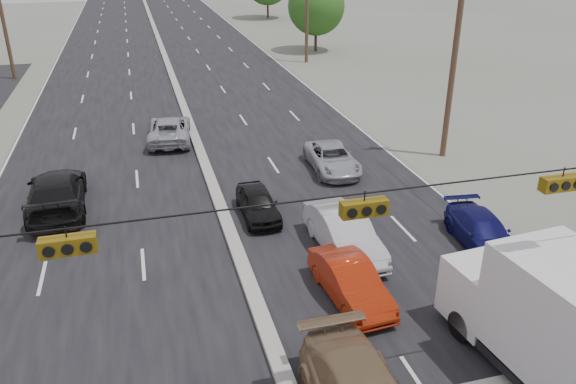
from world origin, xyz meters
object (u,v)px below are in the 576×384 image
at_px(red_sedan, 350,282).
at_px(box_truck, 567,330).
at_px(queue_car_b, 344,234).
at_px(oncoming_near, 57,193).
at_px(queue_car_d, 483,232).
at_px(tree_right_mid, 316,6).
at_px(utility_pole_right_b, 454,60).
at_px(queue_car_a, 258,204).
at_px(queue_car_c, 332,159).
at_px(utility_pole_left_c, 2,14).
at_px(oncoming_far, 169,130).
at_px(utility_pole_right_c, 307,4).

bearing_deg(red_sedan, box_truck, -58.48).
relative_size(queue_car_b, oncoming_near, 0.83).
bearing_deg(queue_car_d, tree_right_mid, 88.05).
distance_m(utility_pole_right_b, box_truck, 17.32).
distance_m(queue_car_a, queue_car_c, 6.15).
xyz_separation_m(box_truck, queue_car_d, (2.30, 6.94, -1.25)).
distance_m(queue_car_b, queue_car_c, 7.95).
relative_size(utility_pole_left_c, oncoming_far, 2.01).
relative_size(utility_pole_right_b, utility_pole_right_c, 1.00).
distance_m(utility_pole_right_c, queue_car_c, 26.61).
bearing_deg(queue_car_a, utility_pole_left_c, 114.92).
xyz_separation_m(queue_car_a, queue_car_b, (2.45, -3.63, 0.16)).
bearing_deg(queue_car_a, oncoming_far, 104.44).
relative_size(box_truck, queue_car_c, 1.63).
height_order(utility_pole_right_b, oncoming_near, utility_pole_right_b).
bearing_deg(box_truck, queue_car_b, 104.71).
bearing_deg(tree_right_mid, queue_car_a, -111.55).
bearing_deg(box_truck, queue_car_a, 109.53).
xyz_separation_m(utility_pole_left_c, box_truck, (19.21, -41.00, -3.25)).
height_order(utility_pole_right_b, queue_car_b, utility_pole_right_b).
height_order(red_sedan, queue_car_a, red_sedan).
bearing_deg(box_truck, utility_pole_right_c, 76.83).
height_order(utility_pole_right_c, oncoming_near, utility_pole_right_c).
relative_size(utility_pole_right_c, box_truck, 1.36).
xyz_separation_m(queue_car_d, oncoming_near, (-15.72, 7.47, 0.21)).
relative_size(utility_pole_right_c, red_sedan, 2.49).
xyz_separation_m(utility_pole_right_c, queue_car_a, (-11.10, -29.43, -4.50)).
xyz_separation_m(queue_car_c, oncoming_near, (-12.77, -1.16, 0.20)).
bearing_deg(utility_pole_right_b, queue_car_d, -111.04).
height_order(queue_car_b, oncoming_near, oncoming_near).
xyz_separation_m(utility_pole_left_c, queue_car_a, (13.90, -29.43, -4.50)).
bearing_deg(utility_pole_right_b, queue_car_a, -158.24).
distance_m(box_truck, oncoming_near, 19.71).
xyz_separation_m(utility_pole_right_c, queue_car_c, (-6.43, -25.43, -4.48)).
bearing_deg(queue_car_c, queue_car_b, -103.50).
relative_size(utility_pole_right_c, queue_car_d, 2.37).
bearing_deg(queue_car_c, oncoming_near, -172.06).
height_order(box_truck, queue_car_b, box_truck).
relative_size(queue_car_a, queue_car_b, 0.76).
height_order(queue_car_b, oncoming_far, queue_car_b).
relative_size(utility_pole_left_c, tree_right_mid, 1.40).
distance_m(tree_right_mid, queue_car_c, 31.93).
distance_m(utility_pole_right_c, queue_car_a, 31.78).
xyz_separation_m(red_sedan, oncoming_near, (-9.70, 9.32, 0.16)).
bearing_deg(box_truck, oncoming_far, 104.96).
bearing_deg(queue_car_a, queue_car_b, -56.36).
height_order(utility_pole_right_b, queue_car_a, utility_pole_right_b).
bearing_deg(queue_car_b, utility_pole_right_b, 40.70).
height_order(queue_car_a, queue_car_d, queue_car_d).
bearing_deg(queue_car_c, oncoming_far, 141.28).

